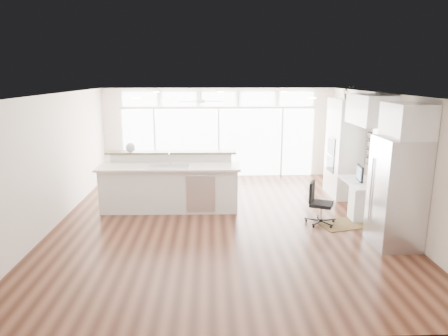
{
  "coord_description": "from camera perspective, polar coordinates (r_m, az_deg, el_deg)",
  "views": [
    {
      "loc": [
        -0.26,
        -8.16,
        3.07
      ],
      "look_at": [
        0.05,
        0.6,
        1.03
      ],
      "focal_mm": 32.0,
      "sensor_mm": 36.0,
      "label": 1
    }
  ],
  "objects": [
    {
      "name": "wall_back",
      "position": [
        12.28,
        -0.77,
        5.06
      ],
      "size": [
        7.0,
        0.04,
        2.7
      ],
      "primitive_type": "cube",
      "color": "silver",
      "rests_on": "floor"
    },
    {
      "name": "potted_plant",
      "position": [
        10.54,
        17.26,
        10.08
      ],
      "size": [
        0.29,
        0.31,
        0.24
      ],
      "primitive_type": "imported",
      "rotation": [
        0.0,
        0.0,
        0.04
      ],
      "color": "#375C27",
      "rests_on": "oven_cabinet"
    },
    {
      "name": "refrigerator",
      "position": [
        7.87,
        23.46,
        -3.24
      ],
      "size": [
        0.76,
        0.9,
        2.0
      ],
      "primitive_type": "cube",
      "color": "silver",
      "rests_on": "floor"
    },
    {
      "name": "glass_wall",
      "position": [
        12.27,
        -0.76,
        3.64
      ],
      "size": [
        5.8,
        0.06,
        2.08
      ],
      "primitive_type": "cube",
      "color": "white",
      "rests_on": "wall_back"
    },
    {
      "name": "wall_front",
      "position": [
        4.5,
        1.45,
        -9.31
      ],
      "size": [
        7.0,
        0.04,
        2.7
      ],
      "primitive_type": "cube",
      "color": "silver",
      "rests_on": "floor"
    },
    {
      "name": "ceiling",
      "position": [
        8.17,
        -0.19,
        10.53
      ],
      "size": [
        7.0,
        8.0,
        0.02
      ],
      "primitive_type": "cube",
      "color": "white",
      "rests_on": "wall_back"
    },
    {
      "name": "rug",
      "position": [
        8.86,
        16.54,
        -7.68
      ],
      "size": [
        1.1,
        0.91,
        0.01
      ],
      "primitive_type": "cube",
      "rotation": [
        0.0,
        0.0,
        0.26
      ],
      "color": "#3B2812",
      "rests_on": "floor"
    },
    {
      "name": "upper_cabinets",
      "position": [
        9.15,
        20.2,
        7.82
      ],
      "size": [
        0.64,
        1.3,
        0.64
      ],
      "primitive_type": "cube",
      "color": "white",
      "rests_on": "wall_right"
    },
    {
      "name": "wall_right",
      "position": [
        9.14,
        22.32,
        1.29
      ],
      "size": [
        0.04,
        8.0,
        2.7
      ],
      "primitive_type": "cube",
      "color": "silver",
      "rests_on": "floor"
    },
    {
      "name": "floor",
      "position": [
        8.72,
        -0.17,
        -7.56
      ],
      "size": [
        7.0,
        8.0,
        0.02
      ],
      "primitive_type": "cube",
      "color": "#3A1C11",
      "rests_on": "ground"
    },
    {
      "name": "kitchen_island",
      "position": [
        9.32,
        -7.74,
        -2.09
      ],
      "size": [
        3.26,
        1.27,
        1.29
      ],
      "primitive_type": "cube",
      "rotation": [
        0.0,
        0.0,
        -0.02
      ],
      "color": "white",
      "rests_on": "floor"
    },
    {
      "name": "transom_row",
      "position": [
        12.12,
        -0.78,
        9.85
      ],
      "size": [
        5.9,
        0.06,
        0.4
      ],
      "primitive_type": "cube",
      "color": "white",
      "rests_on": "wall_back"
    },
    {
      "name": "oven_cabinet",
      "position": [
        10.69,
        16.77,
        2.75
      ],
      "size": [
        0.64,
        1.2,
        2.5
      ],
      "primitive_type": "cube",
      "color": "white",
      "rests_on": "floor"
    },
    {
      "name": "fishbowl",
      "position": [
        9.7,
        -13.21,
        2.86
      ],
      "size": [
        0.23,
        0.23,
        0.23
      ],
      "primitive_type": "sphere",
      "rotation": [
        0.0,
        0.0,
        -0.0
      ],
      "color": "silver",
      "rests_on": "kitchen_island"
    },
    {
      "name": "wall_left",
      "position": [
        8.94,
        -23.21,
        0.96
      ],
      "size": [
        0.04,
        8.0,
        2.7
      ],
      "primitive_type": "cube",
      "color": "silver",
      "rests_on": "floor"
    },
    {
      "name": "monitor",
      "position": [
        9.32,
        18.85,
        -0.72
      ],
      "size": [
        0.13,
        0.47,
        0.39
      ],
      "primitive_type": "cube",
      "rotation": [
        0.0,
        0.0,
        -0.12
      ],
      "color": "black",
      "rests_on": "desk_nook"
    },
    {
      "name": "office_chair",
      "position": [
        8.63,
        13.75,
        -4.98
      ],
      "size": [
        0.6,
        0.58,
        0.89
      ],
      "primitive_type": "cube",
      "rotation": [
        0.0,
        0.0,
        -0.43
      ],
      "color": "black",
      "rests_on": "floor"
    },
    {
      "name": "fridge_cabinet",
      "position": [
        7.66,
        24.76,
        6.16
      ],
      "size": [
        0.64,
        0.9,
        0.6
      ],
      "primitive_type": "cube",
      "color": "white",
      "rests_on": "wall_right"
    },
    {
      "name": "keyboard",
      "position": [
        9.31,
        17.78,
        -1.84
      ],
      "size": [
        0.14,
        0.3,
        0.01
      ],
      "primitive_type": "cube",
      "rotation": [
        0.0,
        0.0,
        0.1
      ],
      "color": "silver",
      "rests_on": "desk_nook"
    },
    {
      "name": "recessed_lights",
      "position": [
        8.37,
        -0.23,
        10.45
      ],
      "size": [
        3.4,
        3.0,
        0.02
      ],
      "primitive_type": "cube",
      "color": "beige",
      "rests_on": "ceiling"
    },
    {
      "name": "ceiling_fan",
      "position": [
        10.97,
        -3.31,
        10.02
      ],
      "size": [
        1.16,
        1.16,
        0.32
      ],
      "primitive_type": "cube",
      "color": "silver",
      "rests_on": "ceiling"
    },
    {
      "name": "framed_photos",
      "position": [
        9.95,
        20.0,
        2.66
      ],
      "size": [
        0.06,
        0.22,
        0.8
      ],
      "primitive_type": "cube",
      "color": "black",
      "rests_on": "wall_right"
    },
    {
      "name": "desk_window",
      "position": [
        9.36,
        21.46,
        2.86
      ],
      "size": [
        0.04,
        0.85,
        0.85
      ],
      "primitive_type": "cube",
      "color": "white",
      "rests_on": "wall_right"
    },
    {
      "name": "desk_nook",
      "position": [
        9.5,
        19.05,
        -4.07
      ],
      "size": [
        0.72,
        1.3,
        0.76
      ],
      "primitive_type": "cube",
      "color": "white",
      "rests_on": "floor"
    }
  ]
}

